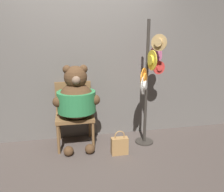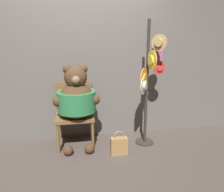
{
  "view_description": "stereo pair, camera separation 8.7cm",
  "coord_description": "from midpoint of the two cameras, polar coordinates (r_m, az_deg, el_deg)",
  "views": [
    {
      "loc": [
        -0.25,
        -2.87,
        1.55
      ],
      "look_at": [
        0.38,
        0.13,
        0.77
      ],
      "focal_mm": 35.0,
      "sensor_mm": 36.0,
      "label": 1
    },
    {
      "loc": [
        -0.17,
        -2.88,
        1.55
      ],
      "look_at": [
        0.38,
        0.13,
        0.77
      ],
      "focal_mm": 35.0,
      "sensor_mm": 36.0,
      "label": 2
    }
  ],
  "objects": [
    {
      "name": "ground_plane",
      "position": [
        3.27,
        -5.55,
        -14.01
      ],
      "size": [
        14.0,
        14.0,
        0.0
      ],
      "primitive_type": "plane",
      "color": "#4C423D"
    },
    {
      "name": "teddy_bear",
      "position": [
        3.14,
        -8.48,
        -0.75
      ],
      "size": [
        0.66,
        0.58,
        1.22
      ],
      "color": "#4C331E",
      "rests_on": "ground_plane"
    },
    {
      "name": "chair",
      "position": [
        3.36,
        -9.03,
        -3.75
      ],
      "size": [
        0.55,
        0.52,
        0.94
      ],
      "color": "brown",
      "rests_on": "ground_plane"
    },
    {
      "name": "handbag_on_ground",
      "position": [
        3.11,
        2.65,
        -12.79
      ],
      "size": [
        0.23,
        0.1,
        0.35
      ],
      "color": "#A87A47",
      "rests_on": "ground_plane"
    },
    {
      "name": "hat_display_rack",
      "position": [
        3.17,
        10.48,
        4.29
      ],
      "size": [
        0.47,
        0.42,
        1.83
      ],
      "color": "#332D28",
      "rests_on": "ground_plane"
    },
    {
      "name": "wall_back",
      "position": [
        3.48,
        -6.84,
        8.17
      ],
      "size": [
        8.0,
        0.1,
        2.36
      ],
      "color": "#66605B",
      "rests_on": "ground_plane"
    }
  ]
}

